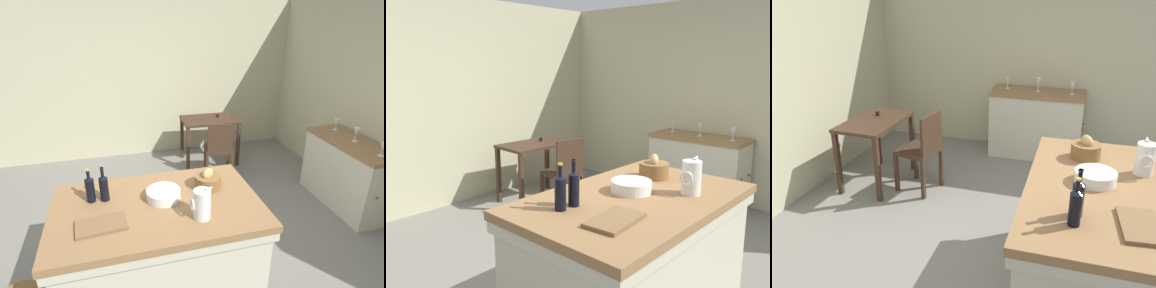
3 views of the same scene
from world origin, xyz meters
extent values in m
plane|color=slate|center=(0.00, 0.00, 0.00)|extent=(6.76, 6.76, 0.00)
cube|color=#B7B28E|center=(0.00, 2.60, 1.30)|extent=(5.32, 0.12, 2.60)
cube|color=#B7B28E|center=(2.60, 0.00, 1.30)|extent=(0.12, 5.20, 2.60)
cube|color=olive|center=(-0.30, -0.51, 0.89)|extent=(1.68, 1.03, 0.06)
cube|color=beige|center=(-0.30, -0.51, 0.82)|extent=(1.66, 1.01, 0.08)
cube|color=beige|center=(-0.30, -0.51, 0.43)|extent=(1.60, 0.95, 0.86)
cube|color=olive|center=(2.26, 0.25, 0.86)|extent=(0.52, 1.21, 0.04)
cube|color=beige|center=(2.26, 0.25, 0.42)|extent=(0.49, 1.18, 0.84)
sphere|color=brown|center=(2.14, -0.36, 0.46)|extent=(0.03, 0.03, 0.03)
sphere|color=brown|center=(2.38, -0.36, 0.46)|extent=(0.03, 0.03, 0.03)
cube|color=#3D281C|center=(0.93, 1.90, 0.74)|extent=(0.92, 0.59, 0.04)
cube|color=#3D281C|center=(0.51, 1.67, 0.36)|extent=(0.05, 0.05, 0.73)
cube|color=#3D281C|center=(1.34, 1.64, 0.36)|extent=(0.05, 0.05, 0.73)
cube|color=#3D281C|center=(0.53, 2.16, 0.36)|extent=(0.05, 0.05, 0.73)
cube|color=#3D281C|center=(1.36, 2.13, 0.36)|extent=(0.05, 0.05, 0.73)
cylinder|color=black|center=(1.08, 1.95, 0.79)|extent=(0.04, 0.04, 0.05)
cube|color=#3D281C|center=(0.90, 1.37, 0.47)|extent=(0.48, 0.48, 0.04)
cube|color=#3D281C|center=(0.86, 1.20, 0.70)|extent=(0.36, 0.11, 0.42)
cube|color=#3D281C|center=(1.12, 1.51, 0.22)|extent=(0.05, 0.05, 0.44)
cube|color=#3D281C|center=(0.77, 1.59, 0.22)|extent=(0.05, 0.05, 0.44)
cube|color=#3D281C|center=(1.04, 1.16, 0.22)|extent=(0.05, 0.05, 0.44)
cube|color=#3D281C|center=(0.69, 1.24, 0.22)|extent=(0.05, 0.05, 0.44)
cylinder|color=white|center=(0.00, -0.77, 1.03)|extent=(0.13, 0.13, 0.23)
cone|color=white|center=(0.06, -0.77, 1.16)|extent=(0.07, 0.04, 0.06)
torus|color=white|center=(-0.08, -0.77, 1.04)|extent=(0.02, 0.10, 0.10)
cylinder|color=white|center=(-0.24, -0.45, 0.96)|extent=(0.28, 0.28, 0.08)
cylinder|color=brown|center=(0.17, -0.37, 0.97)|extent=(0.23, 0.23, 0.12)
ellipsoid|color=tan|center=(0.17, -0.37, 1.05)|extent=(0.14, 0.13, 0.10)
cube|color=brown|center=(-0.74, -0.69, 0.93)|extent=(0.38, 0.25, 0.02)
cylinder|color=black|center=(-0.70, -0.34, 1.02)|extent=(0.07, 0.07, 0.20)
cone|color=black|center=(-0.70, -0.34, 1.13)|extent=(0.07, 0.07, 0.02)
cylinder|color=black|center=(-0.70, -0.34, 1.18)|extent=(0.03, 0.03, 0.07)
cylinder|color=black|center=(-0.70, -0.34, 1.21)|extent=(0.03, 0.03, 0.01)
cylinder|color=black|center=(-0.81, -0.33, 1.02)|extent=(0.07, 0.07, 0.20)
cone|color=black|center=(-0.81, -0.33, 1.13)|extent=(0.07, 0.07, 0.02)
cylinder|color=black|center=(-0.81, -0.33, 1.17)|extent=(0.03, 0.03, 0.07)
cylinder|color=#B29933|center=(-0.81, -0.33, 1.20)|extent=(0.03, 0.03, 0.01)
cylinder|color=white|center=(2.24, -0.17, 0.89)|extent=(0.06, 0.06, 0.00)
cylinder|color=white|center=(2.24, -0.17, 0.92)|extent=(0.01, 0.01, 0.06)
cone|color=white|center=(2.24, -0.17, 1.00)|extent=(0.07, 0.07, 0.09)
cylinder|color=white|center=(2.27, 0.26, 0.89)|extent=(0.06, 0.06, 0.00)
cylinder|color=white|center=(2.27, 0.26, 0.92)|extent=(0.01, 0.01, 0.07)
cone|color=white|center=(2.27, 0.26, 1.01)|extent=(0.07, 0.07, 0.10)
cylinder|color=white|center=(2.32, 0.67, 0.89)|extent=(0.06, 0.06, 0.00)
cylinder|color=white|center=(2.32, 0.67, 0.92)|extent=(0.01, 0.01, 0.06)
cone|color=white|center=(2.32, 0.67, 0.99)|extent=(0.07, 0.07, 0.09)
camera|label=1|loc=(-0.57, -2.62, 2.34)|focal=28.87mm
camera|label=2|loc=(-2.42, -1.96, 1.80)|focal=37.08mm
camera|label=3|loc=(-2.83, -0.30, 2.19)|focal=37.22mm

